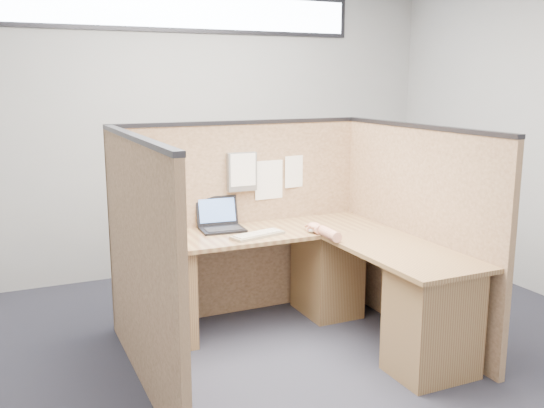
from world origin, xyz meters
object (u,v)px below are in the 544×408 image
laptop (220,221)px  keyboard (258,235)px  l_desk (303,287)px  mouse (314,229)px

laptop → keyboard: bearing=-58.4°
l_desk → keyboard: (-0.24, 0.25, 0.35)m
laptop → mouse: size_ratio=3.06×
keyboard → mouse: bearing=-22.8°
l_desk → laptop: (-0.41, 0.58, 0.39)m
laptop → keyboard: size_ratio=0.79×
laptop → keyboard: laptop is taller
l_desk → mouse: bearing=46.4°
l_desk → laptop: bearing=125.6°
keyboard → mouse: mouse is taller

